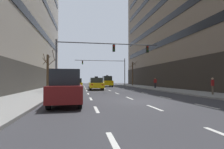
{
  "coord_description": "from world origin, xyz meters",
  "views": [
    {
      "loc": [
        -3.9,
        -12.14,
        1.53
      ],
      "look_at": [
        0.73,
        14.39,
        2.25
      ],
      "focal_mm": 28.85,
      "sensor_mm": 36.0,
      "label": 1
    }
  ],
  "objects": [
    {
      "name": "lane_stripe_l1_s2",
      "position": [
        -3.11,
        -8.0,
        0.0
      ],
      "size": [
        0.16,
        2.0,
        0.01
      ],
      "primitive_type": "cube",
      "color": "silver",
      "rests_on": "ground"
    },
    {
      "name": "car_driving_1",
      "position": [
        -4.76,
        -1.36,
        1.03
      ],
      "size": [
        1.96,
        4.34,
        2.07
      ],
      "color": "black",
      "rests_on": "ground"
    },
    {
      "name": "lane_stripe_l1_s3",
      "position": [
        -3.11,
        -3.0,
        0.0
      ],
      "size": [
        0.16,
        2.0,
        0.01
      ],
      "primitive_type": "cube",
      "color": "silver",
      "rests_on": "ground"
    },
    {
      "name": "lane_stripe_l1_s7",
      "position": [
        -3.11,
        17.0,
        0.0
      ],
      "size": [
        0.16,
        2.0,
        0.01
      ],
      "primitive_type": "cube",
      "color": "silver",
      "rests_on": "ground"
    },
    {
      "name": "lane_stripe_l2_s8",
      "position": [
        0.0,
        22.0,
        0.0
      ],
      "size": [
        0.16,
        2.0,
        0.01
      ],
      "primitive_type": "cube",
      "color": "silver",
      "rests_on": "ground"
    },
    {
      "name": "taxi_driving_4",
      "position": [
        1.48,
        24.52,
        1.09
      ],
      "size": [
        1.91,
        4.53,
        2.37
      ],
      "color": "black",
      "rests_on": "ground"
    },
    {
      "name": "lane_stripe_l3_s9",
      "position": [
        3.11,
        27.0,
        0.0
      ],
      "size": [
        0.16,
        2.0,
        0.01
      ],
      "primitive_type": "cube",
      "color": "silver",
      "rests_on": "ground"
    },
    {
      "name": "sidewalk_left",
      "position": [
        -8.21,
        0.0,
        0.07
      ],
      "size": [
        3.98,
        80.0,
        0.14
      ],
      "primitive_type": "cube",
      "color": "gray",
      "rests_on": "ground"
    },
    {
      "name": "taxi_driving_5",
      "position": [
        -4.54,
        17.0,
        0.83
      ],
      "size": [
        2.01,
        4.55,
        1.87
      ],
      "color": "black",
      "rests_on": "ground"
    },
    {
      "name": "lane_stripe_l3_s7",
      "position": [
        3.11,
        17.0,
        0.0
      ],
      "size": [
        0.16,
        2.0,
        0.01
      ],
      "primitive_type": "cube",
      "color": "silver",
      "rests_on": "ground"
    },
    {
      "name": "lane_stripe_l2_s10",
      "position": [
        0.0,
        32.0,
        0.0
      ],
      "size": [
        0.16,
        2.0,
        0.01
      ],
      "primitive_type": "cube",
      "color": "silver",
      "rests_on": "ground"
    },
    {
      "name": "street_tree_0",
      "position": [
        7.84,
        27.61,
        2.95
      ],
      "size": [
        1.76,
        1.97,
        5.7
      ],
      "color": "#4C3823",
      "rests_on": "sidewalk_right"
    },
    {
      "name": "lane_stripe_l2_s3",
      "position": [
        0.0,
        -3.0,
        0.0
      ],
      "size": [
        0.16,
        2.0,
        0.01
      ],
      "primitive_type": "cube",
      "color": "silver",
      "rests_on": "ground"
    },
    {
      "name": "lane_stripe_l2_s7",
      "position": [
        0.0,
        17.0,
        0.0
      ],
      "size": [
        0.16,
        2.0,
        0.01
      ],
      "primitive_type": "cube",
      "color": "silver",
      "rests_on": "ground"
    },
    {
      "name": "traffic_signal_1",
      "position": [
        2.77,
        30.15,
        4.68
      ],
      "size": [
        11.98,
        0.35,
        6.45
      ],
      "color": "#4C4C51",
      "rests_on": "sidewalk_right"
    },
    {
      "name": "taxi_driving_0",
      "position": [
        -1.67,
        13.9,
        0.86
      ],
      "size": [
        2.04,
        4.7,
        1.94
      ],
      "color": "black",
      "rests_on": "ground"
    },
    {
      "name": "lane_stripe_l3_s10",
      "position": [
        3.11,
        32.0,
        0.0
      ],
      "size": [
        0.16,
        2.0,
        0.01
      ],
      "primitive_type": "cube",
      "color": "silver",
      "rests_on": "ground"
    },
    {
      "name": "lane_stripe_l3_s3",
      "position": [
        3.11,
        -3.0,
        0.0
      ],
      "size": [
        0.16,
        2.0,
        0.01
      ],
      "primitive_type": "cube",
      "color": "silver",
      "rests_on": "ground"
    },
    {
      "name": "pedestrian_1",
      "position": [
        8.03,
        2.52,
        1.03
      ],
      "size": [
        0.33,
        0.48,
        1.55
      ],
      "color": "brown",
      "rests_on": "sidewalk_right"
    },
    {
      "name": "lane_stripe_l2_s4",
      "position": [
        0.0,
        2.0,
        0.0
      ],
      "size": [
        0.16,
        2.0,
        0.01
      ],
      "primitive_type": "cube",
      "color": "silver",
      "rests_on": "ground"
    },
    {
      "name": "taxi_driving_2",
      "position": [
        -4.69,
        23.6,
        0.8
      ],
      "size": [
        1.92,
        4.37,
        1.8
      ],
      "color": "black",
      "rests_on": "ground"
    },
    {
      "name": "ground_plane",
      "position": [
        0.0,
        0.0,
        0.0
      ],
      "size": [
        120.0,
        120.0,
        0.0
      ],
      "primitive_type": "plane",
      "color": "#38383D"
    },
    {
      "name": "car_driving_3",
      "position": [
        -1.44,
        20.95,
        0.76
      ],
      "size": [
        1.91,
        4.21,
        1.55
      ],
      "color": "black",
      "rests_on": "ground"
    },
    {
      "name": "lane_stripe_l1_s5",
      "position": [
        -3.11,
        7.0,
        0.0
      ],
      "size": [
        0.16,
        2.0,
        0.01
      ],
      "primitive_type": "cube",
      "color": "silver",
      "rests_on": "ground"
    },
    {
      "name": "lane_stripe_l2_s5",
      "position": [
        0.0,
        7.0,
        0.0
      ],
      "size": [
        0.16,
        2.0,
        0.01
      ],
      "primitive_type": "cube",
      "color": "silver",
      "rests_on": "ground"
    },
    {
      "name": "lane_stripe_l2_s6",
      "position": [
        0.0,
        12.0,
        0.0
      ],
      "size": [
        0.16,
        2.0,
        0.01
      ],
      "primitive_type": "cube",
      "color": "silver",
      "rests_on": "ground"
    },
    {
      "name": "lane_stripe_l3_s6",
      "position": [
        3.11,
        12.0,
        0.0
      ],
      "size": [
        0.16,
        2.0,
        0.01
      ],
      "primitive_type": "cube",
      "color": "silver",
      "rests_on": "ground"
    },
    {
      "name": "lane_stripe_l3_s4",
      "position": [
        3.11,
        2.0,
        0.0
      ],
      "size": [
        0.16,
        2.0,
        0.01
      ],
      "primitive_type": "cube",
      "color": "silver",
      "rests_on": "ground"
    },
    {
      "name": "lane_stripe_l3_s5",
      "position": [
        3.11,
        7.0,
        0.0
      ],
      "size": [
        0.16,
        2.0,
        0.01
      ],
      "primitive_type": "cube",
      "color": "silver",
      "rests_on": "ground"
    },
    {
      "name": "lane_stripe_l1_s10",
      "position": [
        -3.11,
        32.0,
        0.0
      ],
      "size": [
        0.16,
        2.0,
        0.01
      ],
      "primitive_type": "cube",
      "color": "silver",
      "rests_on": "ground"
    },
    {
      "name": "lane_stripe_l1_s4",
      "position": [
        -3.11,
        2.0,
        0.0
      ],
      "size": [
        0.16,
        2.0,
        0.01
      ],
      "primitive_type": "cube",
      "color": "silver",
      "rests_on": "ground"
    },
    {
      "name": "pedestrian_0",
      "position": [
        7.97,
        15.27,
        1.07
      ],
      "size": [
        0.37,
        0.43,
        1.61
      ],
      "color": "black",
      "rests_on": "sidewalk_right"
    },
    {
      "name": "lane_stripe_l2_s9",
      "position": [
        0.0,
        27.0,
        0.0
      ],
      "size": [
        0.16,
        2.0,
        0.01
      ],
      "primitive_type": "cube",
      "color": "silver",
      "rests_on": "ground"
    },
    {
      "name": "lane_stripe_l1_s9",
      "position": [
        -3.11,
        27.0,
        0.0
      ],
      "size": [
        0.16,
        2.0,
        0.01
      ],
      "primitive_type": "cube",
      "color": "silver",
      "rests_on": "ground"
    },
    {
      "name": "street_tree_2",
      "position": [
        -7.8,
        10.44,
        2.48
      ],
      "size": [
        1.53,
        1.64,
        4.83
      ],
      "color": "#4C3823",
      "rests_on": "sidewalk_left"
    },
    {
      "name": "lane_stripe_l1_s8",
      "position": [
        -3.11,
        22.0,
        0.0
      ],
      "size": [
        0.16,
        2.0,
        0.01
      ],
      "primitive_type": "cube",
      "color": "silver",
      "rests_on": "ground"
    },
    {
      "name": "lane_stripe_l3_s8",
      "position": [
        3.11,
        22.0,
        0.0
      ],
      "size": [
        0.16,
        2.0,
        0.01
      ],
      "primitive_type": "cube",
      "color": "silver",
      "rests_on": "ground"
    },
    {
      "name": "lane_stripe_l1_s6",
      "position": [
        -3.11,
        12.0,
        0.0
      ],
      "size": [
        0.16,
        2.0,
        0.01
      ],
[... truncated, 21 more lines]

